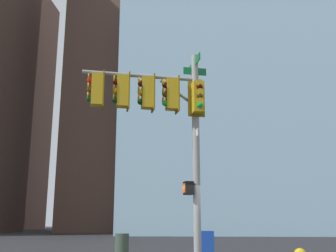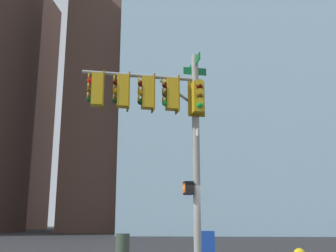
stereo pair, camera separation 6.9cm
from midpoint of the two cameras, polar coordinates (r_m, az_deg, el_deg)
The scene contains 5 objects.
signal_pole_assembly at distance 12.64m, azimuth -0.68°, elevation 1.99°, with size 1.70×3.86×6.78m.
litter_bin at distance 17.00m, azimuth -6.33°, elevation -16.48°, with size 0.56×0.56×0.95m, color #384738.
newspaper_box at distance 17.11m, azimuth 5.71°, elevation -16.31°, with size 0.44×0.56×1.05m, color #193FA5.
building_brick_midblock at distance 60.77m, azimuth -4.79°, elevation 5.36°, with size 16.08×15.96×41.71m, color #4C3328.
building_glass_tower at distance 59.81m, azimuth 9.04°, elevation 14.61°, with size 24.99×26.43×58.58m, color #8CB2C6.
Camera 2 is at (12.65, 0.08, 1.43)m, focal length 43.08 mm.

